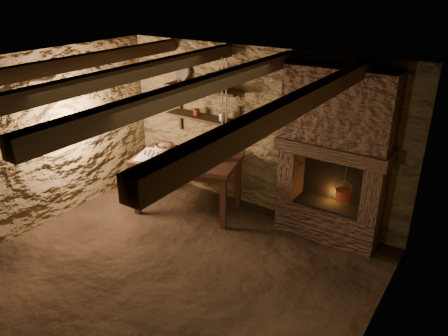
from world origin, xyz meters
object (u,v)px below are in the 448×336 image
Objects in this scene: wooden_bowl at (165,147)px; iron_stockpot at (216,82)px; stoneware_jug at (221,147)px; red_pot at (343,194)px; work_table at (188,182)px.

iron_stockpot is (0.62, 0.47, 0.97)m from wooden_bowl.
iron_stockpot reaches higher than stoneware_jug.
wooden_bowl is 2.70m from red_pot.
work_table is 1.52m from iron_stockpot.
wooden_bowl is (-0.94, -0.11, -0.16)m from stoneware_jug.
work_table is at bearing -105.27° from iron_stockpot.
work_table is 0.78m from stoneware_jug.
iron_stockpot reaches higher than work_table.
iron_stockpot is at bearing 37.32° from wooden_bowl.
wooden_bowl is 1.25m from iron_stockpot.
work_table is 0.64m from wooden_bowl.
work_table is at bearing -169.16° from red_pot.
red_pot reaches higher than wooden_bowl.
stoneware_jug is 1.78m from red_pot.
wooden_bowl is at bearing -175.66° from stoneware_jug.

